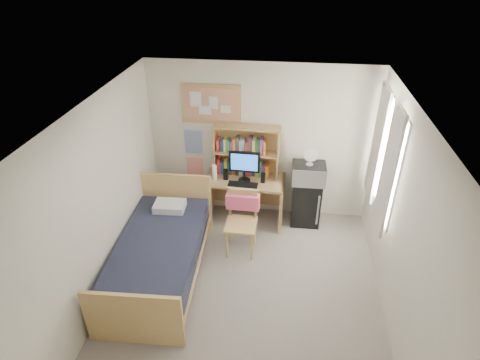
# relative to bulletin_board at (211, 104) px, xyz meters

# --- Properties ---
(floor) EXTENTS (3.60, 4.20, 0.02)m
(floor) POSITION_rel_bulletin_board_xyz_m (0.78, -2.08, -1.93)
(floor) COLOR gray
(floor) RESTS_ON ground
(ceiling) EXTENTS (3.60, 4.20, 0.02)m
(ceiling) POSITION_rel_bulletin_board_xyz_m (0.78, -2.08, 0.68)
(ceiling) COLOR white
(ceiling) RESTS_ON wall_back
(wall_back) EXTENTS (3.60, 0.04, 2.60)m
(wall_back) POSITION_rel_bulletin_board_xyz_m (0.78, 0.02, -0.62)
(wall_back) COLOR silver
(wall_back) RESTS_ON floor
(wall_left) EXTENTS (0.04, 4.20, 2.60)m
(wall_left) POSITION_rel_bulletin_board_xyz_m (-1.02, -2.08, -0.62)
(wall_left) COLOR silver
(wall_left) RESTS_ON floor
(wall_right) EXTENTS (0.04, 4.20, 2.60)m
(wall_right) POSITION_rel_bulletin_board_xyz_m (2.58, -2.08, -0.62)
(wall_right) COLOR silver
(wall_right) RESTS_ON floor
(window_unit) EXTENTS (0.10, 1.40, 1.70)m
(window_unit) POSITION_rel_bulletin_board_xyz_m (2.53, -0.88, -0.32)
(window_unit) COLOR white
(window_unit) RESTS_ON wall_right
(curtain_left) EXTENTS (0.04, 0.55, 1.70)m
(curtain_left) POSITION_rel_bulletin_board_xyz_m (2.50, -1.28, -0.32)
(curtain_left) COLOR silver
(curtain_left) RESTS_ON wall_right
(curtain_right) EXTENTS (0.04, 0.55, 1.70)m
(curtain_right) POSITION_rel_bulletin_board_xyz_m (2.50, -0.48, -0.32)
(curtain_right) COLOR silver
(curtain_right) RESTS_ON wall_right
(bulletin_board) EXTENTS (0.94, 0.03, 0.64)m
(bulletin_board) POSITION_rel_bulletin_board_xyz_m (0.00, 0.00, 0.00)
(bulletin_board) COLOR tan
(bulletin_board) RESTS_ON wall_back
(poster_wave) EXTENTS (0.30, 0.01, 0.42)m
(poster_wave) POSITION_rel_bulletin_board_xyz_m (-0.32, 0.01, -0.67)
(poster_wave) COLOR #27479F
(poster_wave) RESTS_ON wall_back
(poster_japan) EXTENTS (0.28, 0.01, 0.36)m
(poster_japan) POSITION_rel_bulletin_board_xyz_m (-0.32, 0.01, -1.14)
(poster_japan) COLOR #EE3A2A
(poster_japan) RESTS_ON wall_back
(desk) EXTENTS (1.30, 0.69, 0.80)m
(desk) POSITION_rel_bulletin_board_xyz_m (0.58, -0.32, -1.52)
(desk) COLOR tan
(desk) RESTS_ON floor
(desk_chair) EXTENTS (0.51, 0.51, 1.00)m
(desk_chair) POSITION_rel_bulletin_board_xyz_m (0.62, -1.14, -1.42)
(desk_chair) COLOR tan
(desk_chair) RESTS_ON floor
(mini_fridge) EXTENTS (0.47, 0.47, 0.79)m
(mini_fridge) POSITION_rel_bulletin_board_xyz_m (1.59, -0.24, -1.52)
(mini_fridge) COLOR black
(mini_fridge) RESTS_ON floor
(bed) EXTENTS (1.21, 2.27, 0.61)m
(bed) POSITION_rel_bulletin_board_xyz_m (-0.44, -1.80, -1.61)
(bed) COLOR black
(bed) RESTS_ON floor
(hutch) EXTENTS (1.05, 0.31, 0.85)m
(hutch) POSITION_rel_bulletin_board_xyz_m (0.58, -0.17, -0.70)
(hutch) COLOR tan
(hutch) RESTS_ON desk
(monitor) EXTENTS (0.48, 0.06, 0.51)m
(monitor) POSITION_rel_bulletin_board_xyz_m (0.58, -0.38, -0.87)
(monitor) COLOR black
(monitor) RESTS_ON desk
(keyboard) EXTENTS (0.47, 0.17, 0.02)m
(keyboard) POSITION_rel_bulletin_board_xyz_m (0.57, -0.52, -1.11)
(keyboard) COLOR black
(keyboard) RESTS_ON desk
(speaker_left) EXTENTS (0.07, 0.07, 0.17)m
(speaker_left) POSITION_rel_bulletin_board_xyz_m (0.28, -0.37, -1.04)
(speaker_left) COLOR black
(speaker_left) RESTS_ON desk
(speaker_right) EXTENTS (0.07, 0.07, 0.16)m
(speaker_right) POSITION_rel_bulletin_board_xyz_m (0.88, -0.40, -1.04)
(speaker_right) COLOR black
(speaker_right) RESTS_ON desk
(water_bottle) EXTENTS (0.08, 0.08, 0.26)m
(water_bottle) POSITION_rel_bulletin_board_xyz_m (0.09, -0.40, -0.99)
(water_bottle) COLOR white
(water_bottle) RESTS_ON desk
(hoodie) EXTENTS (0.50, 0.16, 0.24)m
(hoodie) POSITION_rel_bulletin_board_xyz_m (0.62, -0.94, -1.15)
(hoodie) COLOR #FB5F84
(hoodie) RESTS_ON desk_chair
(microwave) EXTENTS (0.53, 0.40, 0.30)m
(microwave) POSITION_rel_bulletin_board_xyz_m (1.59, -0.26, -0.98)
(microwave) COLOR silver
(microwave) RESTS_ON mini_fridge
(desk_fan) EXTENTS (0.23, 0.23, 0.28)m
(desk_fan) POSITION_rel_bulletin_board_xyz_m (1.59, -0.26, -0.69)
(desk_fan) COLOR white
(desk_fan) RESTS_ON microwave
(pillow) EXTENTS (0.47, 0.34, 0.11)m
(pillow) POSITION_rel_bulletin_board_xyz_m (-0.48, -1.05, -1.25)
(pillow) COLOR white
(pillow) RESTS_ON bed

